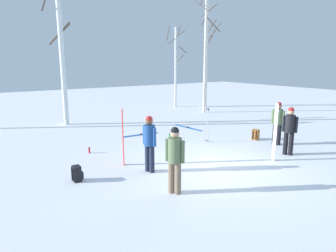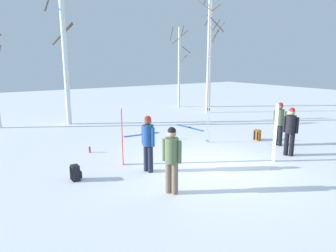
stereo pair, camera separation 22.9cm
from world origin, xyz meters
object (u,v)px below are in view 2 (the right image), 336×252
backpack_0 (76,173)px  water_bottle_0 (170,136)px  birch_tree_1 (65,59)px  birch_tree_3 (209,48)px  ski_pair_planted_1 (275,133)px  water_bottle_1 (90,150)px  person_2 (290,128)px  backpack_1 (257,135)px  ski_pair_lying_0 (142,135)px  birch_tree_2 (179,65)px  birch_tree_4 (210,53)px  person_0 (279,121)px  ski_pair_planted_0 (122,137)px  person_1 (172,156)px  person_3 (148,140)px  ski_poles_0 (208,124)px  ski_pair_lying_1 (190,128)px

backpack_0 → water_bottle_0: size_ratio=1.72×
birch_tree_1 → birch_tree_3: bearing=-7.9°
ski_pair_planted_1 → water_bottle_1: bearing=138.0°
person_2 → backpack_1: person_2 is taller
ski_pair_lying_0 → birch_tree_2: size_ratio=0.30×
backpack_0 → birch_tree_4: size_ratio=0.06×
person_0 → ski_pair_planted_0: 6.26m
backpack_1 → water_bottle_1: size_ratio=1.98×
water_bottle_1 → person_0: bearing=-25.2°
backpack_0 → person_1: bearing=-50.8°
ski_pair_planted_0 → birch_tree_2: birch_tree_2 is taller
birch_tree_3 → water_bottle_0: bearing=-142.6°
birch_tree_2 → birch_tree_4: birch_tree_4 is taller
person_3 → ski_pair_lying_0: (2.07, 4.27, -0.97)m
backpack_0 → birch_tree_2: (10.58, 10.02, 2.81)m
ski_pair_planted_0 → birch_tree_1: birch_tree_1 is taller
ski_pair_planted_1 → person_2: bearing=7.7°
water_bottle_1 → birch_tree_2: bearing=39.2°
ski_poles_0 → birch_tree_4: (6.59, 7.63, 3.11)m
person_2 → ski_pair_lying_0: person_2 is taller
person_0 → birch_tree_4: birch_tree_4 is taller
ski_pair_lying_1 → water_bottle_0: 2.43m
ski_pair_planted_0 → water_bottle_0: 3.74m
ski_pair_planted_1 → ski_pair_planted_0: bearing=150.4°
ski_pair_planted_0 → backpack_0: size_ratio=4.16×
water_bottle_1 → birch_tree_3: bearing=25.6°
person_1 → water_bottle_0: bearing=56.7°
backpack_1 → birch_tree_1: size_ratio=0.07×
ski_pair_lying_0 → birch_tree_4: (8.24, 4.98, 3.87)m
person_1 → ski_pair_planted_1: ski_pair_planted_1 is taller
person_1 → ski_pair_planted_0: 2.69m
water_bottle_0 → birch_tree_2: 9.98m
backpack_1 → person_3: bearing=-172.3°
water_bottle_1 → birch_tree_4: size_ratio=0.03×
person_0 → person_2: size_ratio=1.00×
person_0 → ski_pair_planted_0: (-6.14, 1.24, -0.07)m
ski_pair_lying_1 → person_2: bearing=-88.3°
person_2 → ski_pair_lying_0: size_ratio=0.98×
backpack_0 → birch_tree_2: 14.84m
water_bottle_0 → birch_tree_2: bearing=52.7°
person_0 → water_bottle_1: 7.35m
ski_pair_planted_1 → birch_tree_2: size_ratio=0.34×
water_bottle_1 → ski_pair_lying_0: bearing=25.6°
backpack_0 → birch_tree_1: bearing=75.8°
backpack_1 → ski_pair_planted_0: bearing=177.7°
water_bottle_0 → birch_tree_3: bearing=37.4°
person_2 → water_bottle_0: size_ratio=6.69×
ski_pair_planted_0 → ski_poles_0: bearing=8.4°
person_3 → ski_pair_planted_1: (3.96, -1.45, -0.02)m
person_2 → ski_pair_planted_1: size_ratio=0.89×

